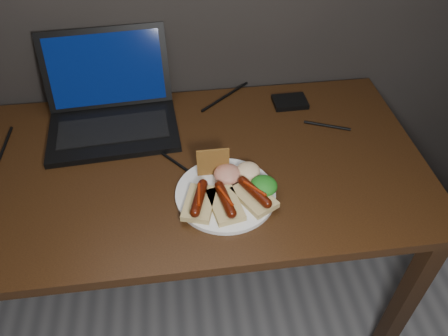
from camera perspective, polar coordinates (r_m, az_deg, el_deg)
The scene contains 12 objects.
desk at distance 1.28m, azimuth -6.31°, elevation -2.41°, with size 1.40×0.70×0.75m.
laptop at distance 1.36m, azimuth -14.55°, elevation 7.68°, with size 0.40×0.35×0.25m.
hard_drive at distance 1.44m, azimuth 8.61°, elevation 8.53°, with size 0.11×0.08×0.02m, color black.
desk_cables at distance 1.33m, azimuth -6.39°, elevation 4.98°, with size 1.03×0.43×0.01m.
plate at distance 1.12m, azimuth 0.20°, elevation -3.41°, with size 0.26×0.26×0.01m, color silver.
bread_sausage_left at distance 1.08m, azimuth -3.25°, elevation -4.31°, with size 0.10×0.13×0.04m.
bread_sausage_center at distance 1.07m, azimuth 0.16°, elevation -4.52°, with size 0.09×0.13×0.04m.
bread_sausage_right at distance 1.09m, azimuth 3.99°, elevation -3.54°, with size 0.12×0.13×0.04m.
crispbread at distance 1.14m, azimuth -1.44°, elevation 0.77°, with size 0.09×0.01×0.09m, color #9D6B2B.
salad_greens at distance 1.11m, azimuth 5.21°, elevation -2.33°, with size 0.07×0.07×0.04m, color #195B12.
salsa_mound at distance 1.14m, azimuth 0.43°, elevation -0.80°, with size 0.07×0.07×0.04m, color #AA1115.
coleslaw_mound at distance 1.15m, azimuth 3.17°, elevation -0.38°, with size 0.06×0.06×0.04m, color beige.
Camera 1 is at (0.02, 0.49, 1.58)m, focal length 35.00 mm.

